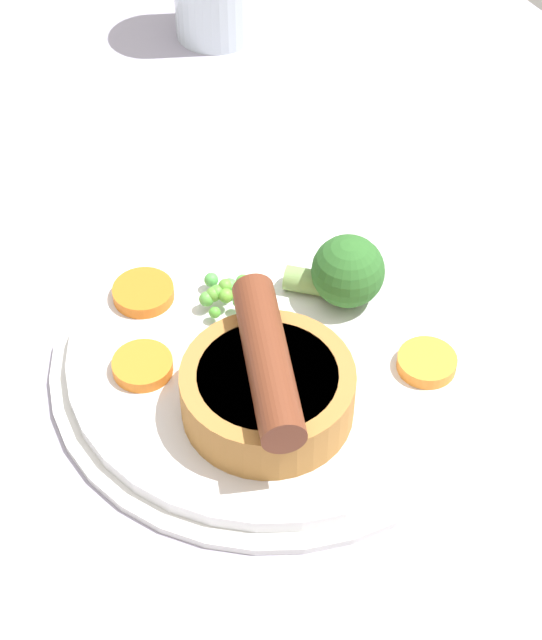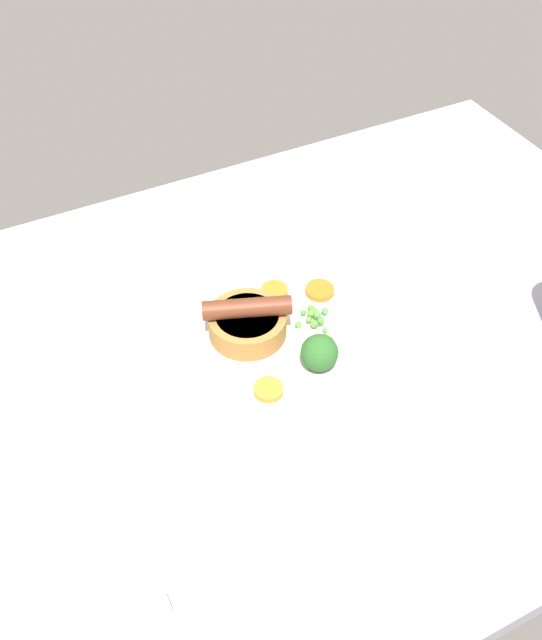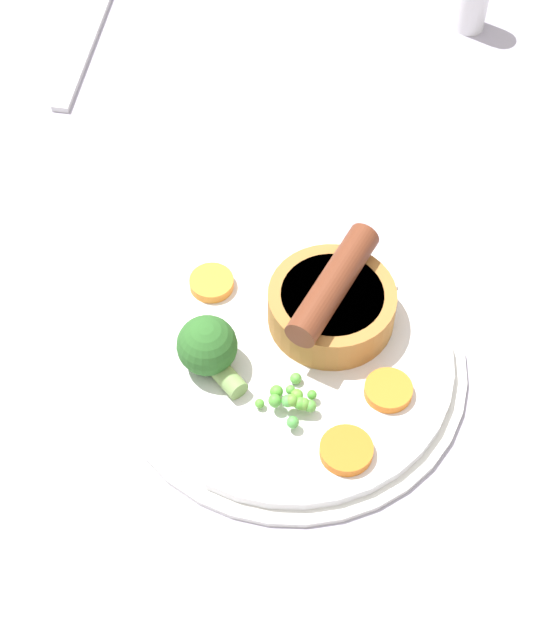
{
  "view_description": "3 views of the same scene",
  "coord_description": "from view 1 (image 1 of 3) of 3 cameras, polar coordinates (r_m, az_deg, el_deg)",
  "views": [
    {
      "loc": [
        41.76,
        -22.02,
        52.52
      ],
      "look_at": [
        4.71,
        -0.71,
        6.84
      ],
      "focal_mm": 60.0,
      "sensor_mm": 36.0,
      "label": 1
    },
    {
      "loc": [
        33.63,
        53.14,
        70.08
      ],
      "look_at": [
        6.06,
        -2.0,
        6.58
      ],
      "focal_mm": 40.0,
      "sensor_mm": 36.0,
      "label": 2
    },
    {
      "loc": [
        -40.33,
        -5.18,
        71.88
      ],
      "look_at": [
        6.23,
        1.13,
        6.81
      ],
      "focal_mm": 60.0,
      "sensor_mm": 36.0,
      "label": 3
    }
  ],
  "objects": [
    {
      "name": "carrot_slice_1",
      "position": [
        0.63,
        -6.86,
        -2.44
      ],
      "size": [
        4.0,
        4.0,
        0.79
      ],
      "primitive_type": "cylinder",
      "rotation": [
        0.0,
        0.0,
        6.16
      ],
      "color": "orange",
      "rests_on": "dinner_plate"
    },
    {
      "name": "sausage_pudding",
      "position": [
        0.6,
        -0.18,
        -3.54
      ],
      "size": [
        11.11,
        9.85,
        5.61
      ],
      "rotation": [
        0.0,
        0.0,
        5.92
      ],
      "color": "#AD7538",
      "rests_on": "dinner_plate"
    },
    {
      "name": "carrot_slice_0",
      "position": [
        0.64,
        8.31,
        -2.26
      ],
      "size": [
        4.89,
        4.89,
        0.83
      ],
      "primitive_type": "cylinder",
      "rotation": [
        0.0,
        0.0,
        2.16
      ],
      "color": "orange",
      "rests_on": "dinner_plate"
    },
    {
      "name": "dining_table",
      "position": [
        0.7,
        -1.43,
        -0.34
      ],
      "size": [
        110.0,
        80.0,
        3.0
      ],
      "primitive_type": "cube",
      "color": "#9E99AD",
      "rests_on": "ground"
    },
    {
      "name": "carrot_slice_3",
      "position": [
        0.67,
        -6.83,
        1.46
      ],
      "size": [
        4.43,
        4.43,
        0.82
      ],
      "primitive_type": "cylinder",
      "rotation": [
        0.0,
        0.0,
        3.3
      ],
      "color": "orange",
      "rests_on": "dinner_plate"
    },
    {
      "name": "broccoli_floret_near",
      "position": [
        0.66,
        3.98,
        2.58
      ],
      "size": [
        5.61,
        5.68,
        4.57
      ],
      "rotation": [
        0.0,
        0.0,
        0.8
      ],
      "color": "#2D6628",
      "rests_on": "dinner_plate"
    },
    {
      "name": "pea_pile",
      "position": [
        0.66,
        -2.3,
        1.46
      ],
      "size": [
        4.91,
        4.54,
        1.9
      ],
      "color": "#55AB37",
      "rests_on": "dinner_plate"
    },
    {
      "name": "dinner_plate",
      "position": [
        0.65,
        0.05,
        -1.97
      ],
      "size": [
        26.9,
        26.9,
        1.4
      ],
      "color": "silver",
      "rests_on": "dining_table"
    }
  ]
}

